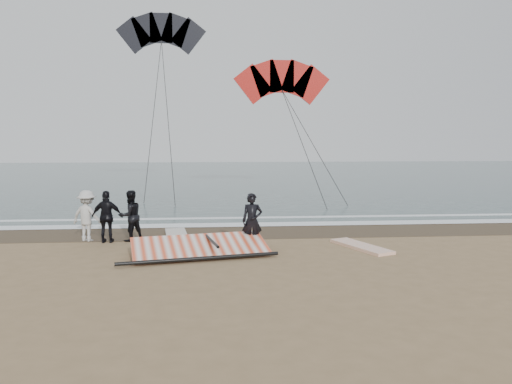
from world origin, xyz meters
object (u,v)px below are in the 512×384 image
board_cream (177,236)px  sail_rig (198,248)px  man_main (252,221)px  board_white (361,246)px

board_cream → sail_rig: 2.70m
man_main → board_white: bearing=-1.2°
man_main → sail_rig: size_ratio=0.39×
man_main → board_cream: size_ratio=0.65×
man_main → board_cream: man_main is taller
board_white → sail_rig: bearing=163.7°
board_cream → board_white: bearing=-27.3°
sail_rig → board_cream: bearing=107.5°
sail_rig → man_main: bearing=24.2°
man_main → board_white: man_main is taller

